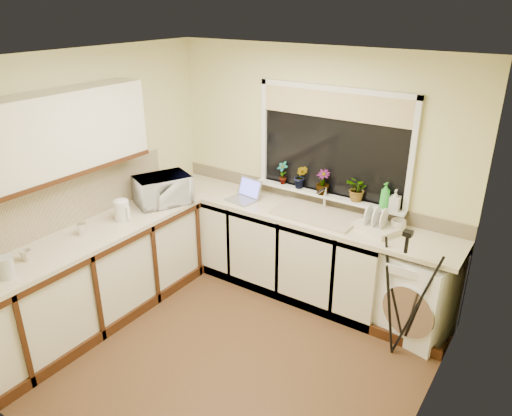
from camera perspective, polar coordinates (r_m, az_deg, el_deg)
The scene contains 34 objects.
floor at distance 4.45m, azimuth -3.44°, elevation -16.32°, with size 3.20×3.20×0.00m, color brown.
ceiling at distance 3.44m, azimuth -4.45°, elevation 16.83°, with size 3.20×3.20×0.00m, color white.
wall_back at distance 4.96m, azimuth 6.74°, elevation 4.26°, with size 3.20×3.20×0.00m, color beige.
wall_front at distance 2.92m, azimuth -22.56°, elevation -12.29°, with size 3.20×3.20×0.00m, color beige.
wall_left at distance 4.86m, azimuth -19.02°, elevation 2.70°, with size 3.00×3.00×0.00m, color beige.
wall_right at distance 3.18m, azimuth 19.93°, elevation -8.71°, with size 3.00×3.00×0.00m, color beige.
base_cabinet_back at distance 5.19m, azimuth 1.60°, elevation -4.29°, with size 2.55×0.60×0.86m, color silver.
base_cabinet_left at distance 4.82m, azimuth -18.35°, elevation -7.95°, with size 0.54×2.40×0.86m, color silver.
worktop_back at distance 4.84m, azimuth 4.90°, elevation -0.55°, with size 3.20×0.60×0.04m, color beige.
worktop_left at distance 4.61m, azimuth -19.05°, elevation -3.15°, with size 0.60×2.40×0.04m, color beige.
upper_cabinet at distance 4.33m, azimuth -23.36°, elevation 7.60°, with size 0.28×1.90×0.70m, color silver.
splashback_left at distance 4.73m, azimuth -21.59°, elevation 0.43°, with size 0.02×2.40×0.45m, color beige.
splashback_back at distance 5.04m, azimuth 6.54°, elevation 1.49°, with size 3.20×0.02×0.14m, color beige.
window_glass at distance 4.77m, azimuth 8.98°, elevation 7.44°, with size 1.50×0.02×1.00m, color black.
window_blind at distance 4.66m, azimuth 9.14°, elevation 11.80°, with size 1.50×0.02×0.25m, color tan.
windowsill at distance 4.89m, azimuth 8.33°, elevation 1.49°, with size 1.60×0.14×0.03m, color white.
sink at distance 4.75m, azimuth 7.02°, elevation -0.74°, with size 0.82×0.46×0.03m, color tan.
faucet at distance 4.85m, azimuth 8.06°, elevation 1.14°, with size 0.03×0.03×0.24m, color silver.
washing_machine at distance 4.65m, azimuth 18.52°, elevation -9.53°, with size 0.57×0.55×0.81m, color white.
laptop at distance 5.07m, azimuth -1.30°, elevation 1.60°, with size 0.33×0.32×0.21m.
kettle at distance 4.76m, azimuth -15.46°, elevation -0.30°, with size 0.15×0.15×0.19m, color silver.
dish_rack at distance 4.54m, azimuth 13.97°, elevation -2.26°, with size 0.37×0.27×0.05m, color beige.
tripod at distance 4.24m, azimuth 16.46°, elevation -9.77°, with size 0.58×0.58×1.18m, color black, non-canonical shape.
glass_jug at distance 4.12m, azimuth -27.25°, elevation -6.21°, with size 0.12×0.12×0.17m, color #B6BAC1.
steel_jar at distance 4.59m, azimuth -19.71°, elevation -2.36°, with size 0.08×0.08×0.11m, color silver.
microwave at distance 5.03m, azimuth -10.89°, elevation 2.11°, with size 0.53×0.36×0.29m, color white.
plant_a at distance 5.07m, azimuth 3.14°, elevation 4.14°, with size 0.13×0.09×0.24m, color #999999.
plant_b at distance 4.96m, azimuth 5.25°, elevation 3.66°, with size 0.14×0.11×0.25m, color #999999.
plant_c at distance 4.83m, azimuth 7.84°, elevation 3.02°, with size 0.14×0.14×0.25m, color #999999.
plant_d at distance 4.72m, azimuth 11.87°, elevation 2.21°, with size 0.22×0.19×0.25m, color #999999.
soap_bottle_green at distance 4.62m, azimuth 14.91°, elevation 1.43°, with size 0.09×0.10×0.25m, color green.
soap_bottle_clear at distance 4.60m, azimuth 15.98°, elevation 0.90°, with size 0.09×0.09×0.20m, color #999999.
cup_back at distance 4.57m, azimuth 16.31°, elevation -2.00°, with size 0.14×0.14×0.11m, color beige.
cup_left at distance 4.33m, azimuth -25.35°, elevation -5.02°, with size 0.09×0.09×0.09m, color beige.
Camera 1 is at (2.12, -2.69, 2.84)m, focal length 34.13 mm.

